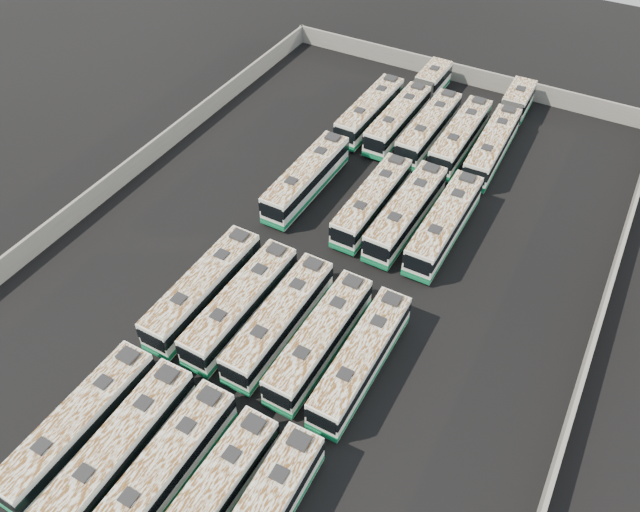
{
  "coord_description": "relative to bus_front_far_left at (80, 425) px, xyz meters",
  "views": [
    {
      "loc": [
        18.27,
        -32.27,
        38.3
      ],
      "look_at": [
        0.34,
        0.22,
        1.6
      ],
      "focal_mm": 35.0,
      "sensor_mm": 36.0,
      "label": 1
    }
  ],
  "objects": [
    {
      "name": "bus_midfront_left",
      "position": [
        3.41,
        13.78,
        0.02
      ],
      "size": [
        2.84,
        12.38,
        3.48
      ],
      "rotation": [
        0.0,
        0.0,
        -0.02
      ],
      "color": "white",
      "rests_on": "ground"
    },
    {
      "name": "bus_front_far_left",
      "position": [
        0.0,
        0.0,
        0.0
      ],
      "size": [
        2.75,
        12.24,
        3.44
      ],
      "rotation": [
        0.0,
        0.0,
        -0.01
      ],
      "color": "white",
      "rests_on": "ground"
    },
    {
      "name": "bus_midback_far_right",
      "position": [
        13.84,
        30.17,
        0.04
      ],
      "size": [
        2.72,
        12.51,
        3.52
      ],
      "rotation": [
        0.0,
        0.0,
        -0.01
      ],
      "color": "white",
      "rests_on": "ground"
    },
    {
      "name": "bus_back_far_right",
      "position": [
        13.75,
        46.99,
        -0.01
      ],
      "size": [
        3.01,
        18.94,
        3.43
      ],
      "rotation": [
        0.0,
        0.0,
        0.02
      ],
      "color": "white",
      "rests_on": "ground"
    },
    {
      "name": "bus_back_far_left",
      "position": [
        0.05,
        43.8,
        -0.03
      ],
      "size": [
        2.76,
        12.07,
        3.39
      ],
      "rotation": [
        0.0,
        0.0,
        -0.02
      ],
      "color": "white",
      "rests_on": "ground"
    },
    {
      "name": "bus_back_right",
      "position": [
        10.39,
        43.84,
        0.0
      ],
      "size": [
        2.64,
        12.24,
        3.45
      ],
      "rotation": [
        0.0,
        0.0,
        -0.0
      ],
      "color": "white",
      "rests_on": "ground"
    },
    {
      "name": "bus_midback_right",
      "position": [
        10.27,
        29.98,
        0.04
      ],
      "size": [
        2.94,
        12.52,
        3.51
      ],
      "rotation": [
        0.0,
        0.0,
        -0.02
      ],
      "color": "white",
      "rests_on": "ground"
    },
    {
      "name": "bus_midfront_far_left",
      "position": [
        -0.08,
        13.66,
        0.04
      ],
      "size": [
        2.75,
        12.48,
        3.51
      ],
      "rotation": [
        0.0,
        0.0,
        -0.01
      ],
      "color": "white",
      "rests_on": "ground"
    },
    {
      "name": "bus_front_left",
      "position": [
        3.49,
        -0.01,
        0.03
      ],
      "size": [
        2.75,
        12.42,
        3.49
      ],
      "rotation": [
        0.0,
        0.0,
        0.01
      ],
      "color": "white",
      "rests_on": "ground"
    },
    {
      "name": "bus_midback_far_left",
      "position": [
        -0.03,
        29.99,
        0.04
      ],
      "size": [
        2.75,
        12.49,
        3.51
      ],
      "rotation": [
        0.0,
        0.0,
        -0.01
      ],
      "color": "white",
      "rests_on": "ground"
    },
    {
      "name": "bus_midfront_far_right",
      "position": [
        13.83,
        13.66,
        -0.03
      ],
      "size": [
        2.57,
        12.03,
        3.39
      ],
      "rotation": [
        0.0,
        0.0,
        -0.0
      ],
      "color": "white",
      "rests_on": "ground"
    },
    {
      "name": "bus_midfront_center",
      "position": [
        6.83,
        13.9,
        -0.0
      ],
      "size": [
        2.71,
        12.22,
        3.44
      ],
      "rotation": [
        0.0,
        0.0,
        -0.01
      ],
      "color": "white",
      "rests_on": "ground"
    },
    {
      "name": "perimeter_wall",
      "position": [
        5.77,
        21.31,
        -0.66
      ],
      "size": [
        45.2,
        73.2,
        2.2
      ],
      "color": "slate",
      "rests_on": "ground"
    },
    {
      "name": "ground",
      "position": [
        5.77,
        21.31,
        -1.76
      ],
      "size": [
        140.0,
        140.0,
        0.0
      ],
      "primitive_type": "plane",
      "color": "black",
      "rests_on": "ground"
    },
    {
      "name": "bus_back_center",
      "position": [
        6.93,
        43.75,
        -0.01
      ],
      "size": [
        2.74,
        12.16,
        3.42
      ],
      "rotation": [
        0.0,
        0.0,
        -0.01
      ],
      "color": "white",
      "rests_on": "ground"
    },
    {
      "name": "bus_front_right",
      "position": [
        10.39,
        -0.06,
        -0.04
      ],
      "size": [
        2.78,
        11.98,
        3.36
      ],
      "rotation": [
        0.0,
        0.0,
        -0.02
      ],
      "color": "white",
      "rests_on": "ground"
    },
    {
      "name": "bus_back_left",
      "position": [
        3.47,
        46.9,
        -0.03
      ],
      "size": [
        2.79,
        18.67,
        3.38
      ],
      "rotation": [
        0.0,
        0.0,
        -0.01
      ],
      "color": "white",
      "rests_on": "ground"
    },
    {
      "name": "bus_midback_center",
      "position": [
        6.92,
        29.98,
        -0.03
      ],
      "size": [
        2.68,
        12.01,
        3.38
      ],
      "rotation": [
        0.0,
        0.0,
        -0.01
      ],
      "color": "white",
      "rests_on": "ground"
    },
    {
      "name": "bus_midfront_right",
      "position": [
        10.39,
        13.78,
        -0.02
      ],
      "size": [
        2.72,
        12.13,
        3.41
      ],
      "rotation": [
        0.0,
        0.0,
        -0.01
      ],
      "color": "white",
      "rests_on": "ground"
    },
    {
      "name": "bus_front_center",
      "position": [
        6.83,
        0.11,
        -0.01
      ],
      "size": [
        2.71,
        12.17,
        3.42
      ],
      "rotation": [
        0.0,
        0.0,
        -0.01
      ],
      "color": "white",
      "rests_on": "ground"
    }
  ]
}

